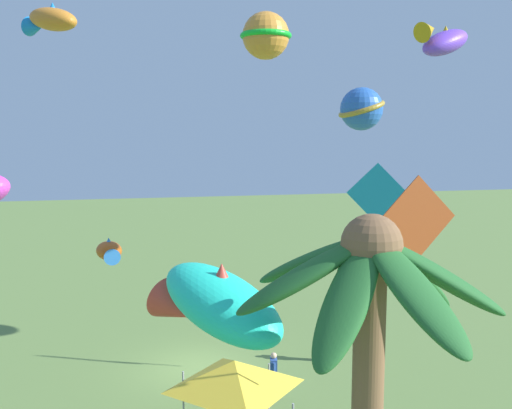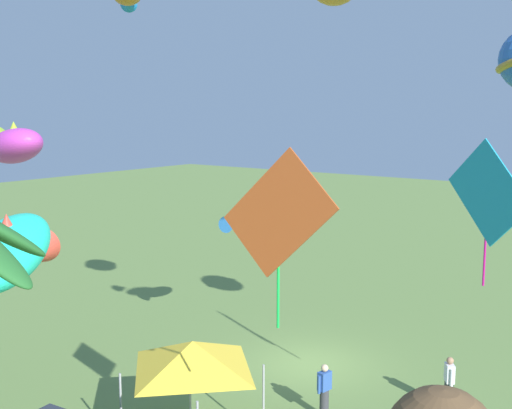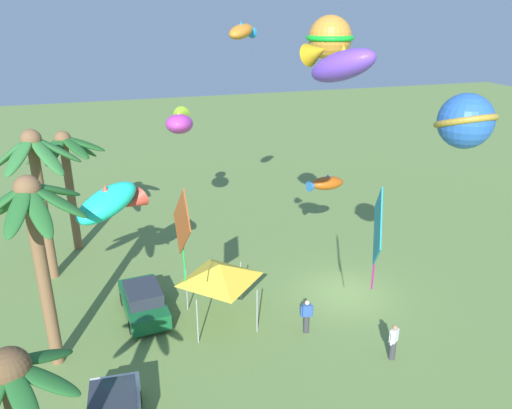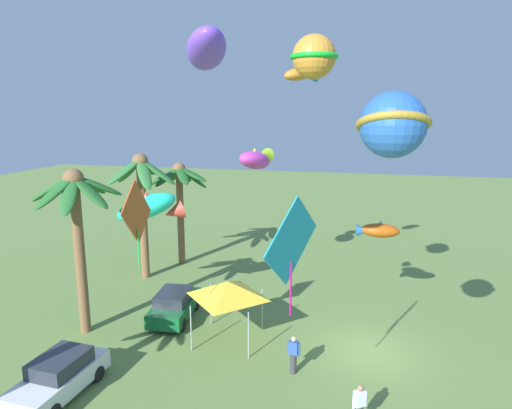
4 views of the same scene
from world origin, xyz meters
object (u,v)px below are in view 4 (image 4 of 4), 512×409
Objects in this scene: kite_ball_1 at (393,125)px; kite_fish_5 at (206,48)px; parked_car_0 at (59,376)px; kite_fish_4 at (151,207)px; kite_diamond_2 at (137,214)px; kite_diamond_6 at (291,242)px; palm_tree_3 at (180,187)px; parked_car_1 at (175,305)px; palm_tree_2 at (141,186)px; spectator_1 at (293,354)px; spectator_0 at (359,406)px; festival_tent at (228,289)px; palm_tree_0 at (77,211)px; kite_ball_3 at (314,57)px; kite_fish_7 at (256,159)px; kite_fish_0 at (301,74)px; kite_fish_8 at (378,230)px.

kite_ball_1 is 0.83× the size of kite_fish_5.
parked_car_0 is 1.15× the size of kite_fish_4.
kite_diamond_2 is 6.24m from kite_diamond_6.
parked_car_1 is (-8.11, -3.02, -4.65)m from palm_tree_3.
spectator_1 is (-8.39, -10.82, -5.06)m from palm_tree_2.
palm_tree_3 is 19.28m from spectator_0.
festival_tent is 1.17× the size of kite_fish_5.
palm_tree_0 is 10.38m from palm_tree_3.
kite_ball_3 is (3.62, -8.70, 11.46)m from parked_car_0.
palm_tree_3 reaches higher than spectator_1.
festival_tent is (-6.42, -7.48, -3.40)m from palm_tree_2.
kite_diamond_2 is 0.99× the size of kite_fish_7.
kite_diamond_2 is at bearing 152.61° from kite_fish_0.
kite_fish_4 is (-5.30, -3.28, -0.06)m from palm_tree_2.
kite_diamond_6 is at bearing -136.48° from parked_car_1.
kite_diamond_6 reaches higher than parked_car_1.
kite_ball_1 is at bearing -165.41° from spectator_0.
kite_ball_3 is (-0.96, -10.72, 6.28)m from palm_tree_0.
kite_ball_1 is at bearing -94.38° from parked_car_0.
palm_tree_2 is 4.96× the size of spectator_1.
spectator_1 is at bearing 35.28° from kite_ball_1.
spectator_0 is 15.11m from kite_fish_0.
kite_fish_4 reaches higher than spectator_1.
kite_fish_4 is 10.81m from kite_diamond_6.
kite_fish_0 is 12.16m from kite_diamond_6.
spectator_1 is 0.56× the size of festival_tent.
kite_diamond_6 reaches higher than palm_tree_0.
kite_ball_1 is at bearing -160.31° from kite_fish_0.
palm_tree_2 is 19.24m from kite_ball_1.
palm_tree_3 is 18.63m from kite_diamond_6.
parked_car_1 is at bearing 30.82° from kite_fish_5.
kite_diamond_6 reaches higher than parked_car_0.
kite_fish_7 reaches higher than parked_car_1.
kite_diamond_2 is (0.58, 8.04, 5.95)m from spectator_0.
kite_fish_0 is at bearing -35.87° from parked_car_0.
kite_ball_3 is at bearing 29.54° from kite_ball_1.
kite_fish_0 is 11.85m from kite_ball_1.
kite_fish_0 is (-1.72, -9.93, 6.29)m from palm_tree_2.
kite_fish_8 is at bearing -3.90° from spectator_0.
kite_ball_1 reaches higher than parked_car_1.
kite_fish_7 is at bearing 52.00° from kite_fish_0.
kite_ball_1 reaches higher than kite_fish_8.
kite_fish_0 is (5.53, -9.33, 6.23)m from palm_tree_0.
kite_fish_8 reaches higher than parked_car_0.
kite_ball_1 reaches higher than spectator_0.
palm_tree_0 is 1.96× the size of parked_car_0.
kite_ball_3 is (-8.21, -11.32, 6.34)m from palm_tree_2.
kite_diamond_6 is 13.65m from kite_fish_7.
kite_diamond_6 is at bearing -172.74° from kite_fish_0.
palm_tree_0 is 4.94× the size of spectator_1.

